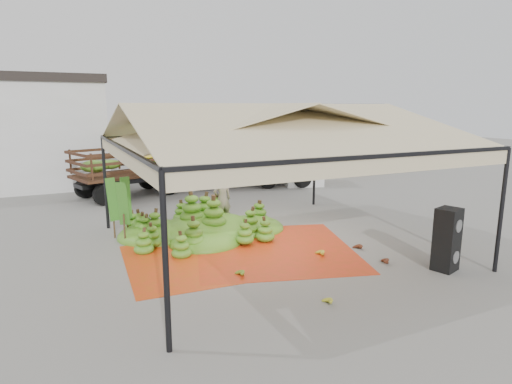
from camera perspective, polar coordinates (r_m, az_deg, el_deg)
name	(u,v)px	position (r m, az deg, el deg)	size (l,w,h in m)	color
ground	(272,246)	(12.34, 2.18, -7.26)	(90.00, 90.00, 0.00)	slate
canopy_tent	(273,130)	(11.71, 2.30, 8.23)	(8.10, 8.10, 4.00)	black
building_tan	(316,136)	(28.05, 8.03, 7.45)	(6.30, 5.30, 4.10)	tan
tarp_left	(204,259)	(11.43, -6.90, -8.84)	(3.95, 3.76, 0.01)	red
tarp_right	(274,249)	(12.13, 2.45, -7.56)	(4.27, 4.49, 0.01)	red
banana_heap	(207,215)	(13.53, -6.53, -3.06)	(5.44, 4.47, 1.17)	#44841B
hand_yellow_a	(325,301)	(9.02, 9.24, -14.09)	(0.38, 0.31, 0.17)	gold
hand_yellow_b	(318,252)	(11.66, 8.23, -7.95)	(0.47, 0.38, 0.21)	gold
hand_red_a	(382,260)	(11.47, 16.43, -8.66)	(0.44, 0.36, 0.20)	#552A13
hand_red_b	(357,246)	(12.35, 13.27, -7.07)	(0.42, 0.35, 0.19)	#512112
hand_green	(237,273)	(10.23, -2.50, -10.68)	(0.43, 0.36, 0.20)	#497618
hanging_bunches	(238,151)	(12.85, -2.37, 5.47)	(3.24, 0.24, 0.20)	#447919
speaker_stack	(447,239)	(11.38, 24.10, -5.80)	(0.68, 0.63, 1.55)	black
banana_leaves	(126,241)	(13.37, -16.93, -6.28)	(0.96, 1.36, 3.70)	#2E6F1D
vendor	(222,199)	(14.38, -4.51, -0.94)	(0.64, 0.42, 1.76)	gray
truck_left	(152,164)	(20.23, -13.67, 3.71)	(6.75, 4.04, 2.20)	#4F2E1A
truck_right	(259,157)	(21.58, 0.35, 4.72)	(7.18, 4.25, 2.33)	#50301A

